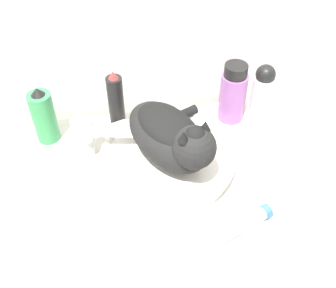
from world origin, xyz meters
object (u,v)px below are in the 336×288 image
object	(u,v)px
hairspray_can_black	(116,104)
cream_tube	(245,223)
faucet	(88,135)
spray_bottle_trigger	(44,116)
cat	(171,135)
mouthwash_bottle	(233,94)
lotion_bottle_white	(262,91)

from	to	relation	value
hairspray_can_black	cream_tube	size ratio (longest dim) A/B	1.38
faucet	spray_bottle_trigger	size ratio (longest dim) A/B	0.87
cat	faucet	world-z (taller)	cat
mouthwash_bottle	hairspray_can_black	world-z (taller)	hairspray_can_black
cat	cream_tube	bearing A→B (deg)	6.61
lotion_bottle_white	cream_tube	world-z (taller)	lotion_bottle_white
spray_bottle_trigger	cat	bearing A→B (deg)	-29.43
mouthwash_bottle	spray_bottle_trigger	size ratio (longest dim) A/B	1.05
faucet	mouthwash_bottle	bearing A→B (deg)	33.42
hairspray_can_black	spray_bottle_trigger	distance (m)	0.21
cat	hairspray_can_black	xyz separation A→B (m)	(-0.13, 0.19, -0.03)
lotion_bottle_white	spray_bottle_trigger	bearing A→B (deg)	180.00
lotion_bottle_white	hairspray_can_black	world-z (taller)	hairspray_can_black
hairspray_can_black	lotion_bottle_white	bearing A→B (deg)	0.00
spray_bottle_trigger	faucet	bearing A→B (deg)	-38.16
cat	faucet	distance (m)	0.24
lotion_bottle_white	cat	bearing A→B (deg)	-149.01
spray_bottle_trigger	hairspray_can_black	bearing A→B (deg)	-0.00
cat	faucet	bearing A→B (deg)	-140.19
hairspray_can_black	cream_tube	distance (m)	0.49
cream_tube	faucet	bearing A→B (deg)	138.76
faucet	mouthwash_bottle	size ratio (longest dim) A/B	0.83
lotion_bottle_white	spray_bottle_trigger	xyz separation A→B (m)	(-0.64, 0.00, -0.00)
faucet	mouthwash_bottle	distance (m)	0.44
cat	spray_bottle_trigger	xyz separation A→B (m)	(-0.33, 0.19, -0.04)
lotion_bottle_white	faucet	bearing A→B (deg)	-169.79
spray_bottle_trigger	cream_tube	xyz separation A→B (m)	(0.47, -0.40, -0.07)
mouthwash_bottle	cream_tube	distance (m)	0.42
hairspray_can_black	mouthwash_bottle	bearing A→B (deg)	0.00
lotion_bottle_white	hairspray_can_black	size ratio (longest dim) A/B	0.85
cat	hairspray_can_black	distance (m)	0.23
lotion_bottle_white	spray_bottle_trigger	size ratio (longest dim) A/B	0.98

